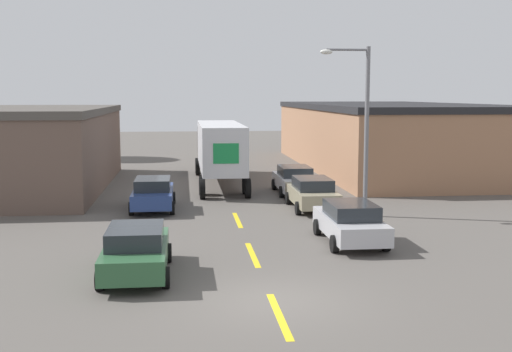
{
  "coord_description": "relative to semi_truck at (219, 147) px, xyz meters",
  "views": [
    {
      "loc": [
        -2.34,
        -16.57,
        5.53
      ],
      "look_at": [
        0.78,
        10.81,
        2.01
      ],
      "focal_mm": 45.0,
      "sensor_mm": 36.0,
      "label": 1
    }
  ],
  "objects": [
    {
      "name": "parked_car_right_near",
      "position": [
        3.98,
        -16.46,
        -1.5
      ],
      "size": [
        2.08,
        4.69,
        1.54
      ],
      "color": "#B2B2B7",
      "rests_on": "ground_plane"
    },
    {
      "name": "warehouse_left",
      "position": [
        -11.66,
        -0.53,
        0.09
      ],
      "size": [
        9.93,
        18.33,
        4.76
      ],
      "color": "brown",
      "rests_on": "ground_plane"
    },
    {
      "name": "parked_car_right_far",
      "position": [
        3.98,
        -4.32,
        -1.5
      ],
      "size": [
        2.08,
        4.69,
        1.54
      ],
      "color": "silver",
      "rests_on": "ground_plane"
    },
    {
      "name": "parked_car_right_mid",
      "position": [
        3.98,
        -9.31,
        -1.5
      ],
      "size": [
        2.08,
        4.69,
        1.54
      ],
      "color": "tan",
      "rests_on": "ground_plane"
    },
    {
      "name": "semi_truck",
      "position": [
        0.0,
        0.0,
        0.0
      ],
      "size": [
        2.71,
        13.27,
        3.8
      ],
      "rotation": [
        0.0,
        0.0,
        0.0
      ],
      "color": "black",
      "rests_on": "ground_plane"
    },
    {
      "name": "street_lamp",
      "position": [
        5.76,
        -11.33,
        2.13
      ],
      "size": [
        2.27,
        0.32,
        7.63
      ],
      "color": "slate",
      "rests_on": "ground_plane"
    },
    {
      "name": "parked_car_left_near",
      "position": [
        -3.66,
        -19.98,
        -1.5
      ],
      "size": [
        2.08,
        4.69,
        1.54
      ],
      "color": "#2D5B38",
      "rests_on": "ground_plane"
    },
    {
      "name": "ground_plane",
      "position": [
        0.16,
        -22.84,
        -2.3
      ],
      "size": [
        160.0,
        160.0,
        0.0
      ],
      "primitive_type": "plane",
      "color": "#56514C"
    },
    {
      "name": "road_centerline",
      "position": [
        0.16,
        -17.84,
        -2.29
      ],
      "size": [
        0.2,
        15.86,
        0.01
      ],
      "color": "yellow",
      "rests_on": "ground_plane"
    },
    {
      "name": "parked_car_left_far",
      "position": [
        -3.66,
        -8.57,
        -1.5
      ],
      "size": [
        2.08,
        4.69,
        1.54
      ],
      "color": "navy",
      "rests_on": "ground_plane"
    },
    {
      "name": "warehouse_right",
      "position": [
        13.05,
        7.33,
        0.13
      ],
      "size": [
        12.09,
        27.25,
        4.84
      ],
      "color": "#9E7051",
      "rests_on": "ground_plane"
    }
  ]
}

